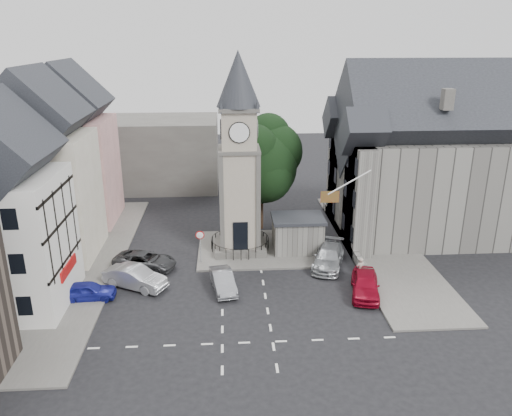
{
  "coord_description": "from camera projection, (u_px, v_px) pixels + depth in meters",
  "views": [
    {
      "loc": [
        -1.09,
        -30.78,
        17.32
      ],
      "look_at": [
        1.16,
        5.0,
        4.8
      ],
      "focal_mm": 35.0,
      "sensor_mm": 36.0,
      "label": 1
    }
  ],
  "objects": [
    {
      "name": "ground",
      "position": [
        244.0,
        297.0,
        34.78
      ],
      "size": [
        120.0,
        120.0,
        0.0
      ],
      "primitive_type": "plane",
      "color": "black",
      "rests_on": "ground"
    },
    {
      "name": "pavement_west",
      "position": [
        84.0,
        263.0,
        39.67
      ],
      "size": [
        6.0,
        30.0,
        0.14
      ],
      "primitive_type": "cube",
      "color": "#595651",
      "rests_on": "ground"
    },
    {
      "name": "pavement_east",
      "position": [
        379.0,
        246.0,
        43.01
      ],
      "size": [
        6.0,
        26.0,
        0.14
      ],
      "primitive_type": "cube",
      "color": "#595651",
      "rests_on": "ground"
    },
    {
      "name": "central_island",
      "position": [
        258.0,
        249.0,
        42.38
      ],
      "size": [
        10.0,
        8.0,
        0.16
      ],
      "primitive_type": "cube",
      "color": "#595651",
      "rests_on": "ground"
    },
    {
      "name": "road_markings",
      "position": [
        248.0,
        343.0,
        29.6
      ],
      "size": [
        20.0,
        8.0,
        0.01
      ],
      "primitive_type": "cube",
      "color": "silver",
      "rests_on": "ground"
    },
    {
      "name": "clock_tower",
      "position": [
        239.0,
        157.0,
        39.63
      ],
      "size": [
        4.86,
        4.86,
        16.25
      ],
      "color": "#4C4944",
      "rests_on": "ground"
    },
    {
      "name": "stone_shelter",
      "position": [
        298.0,
        234.0,
        41.62
      ],
      "size": [
        4.3,
        3.3,
        3.08
      ],
      "color": "#5C5A55",
      "rests_on": "ground"
    },
    {
      "name": "town_tree",
      "position": [
        260.0,
        156.0,
        44.85
      ],
      "size": [
        7.2,
        7.2,
        10.8
      ],
      "color": "black",
      "rests_on": "ground"
    },
    {
      "name": "warning_sign_post",
      "position": [
        200.0,
        241.0,
        39.04
      ],
      "size": [
        0.7,
        0.19,
        2.85
      ],
      "color": "black",
      "rests_on": "ground"
    },
    {
      "name": "terrace_pink",
      "position": [
        72.0,
        155.0,
        46.76
      ],
      "size": [
        8.1,
        7.6,
        12.8
      ],
      "color": "tan",
      "rests_on": "ground"
    },
    {
      "name": "terrace_cream",
      "position": [
        43.0,
        178.0,
        39.23
      ],
      "size": [
        8.1,
        7.6,
        12.8
      ],
      "color": "beige",
      "rests_on": "ground"
    },
    {
      "name": "terrace_tudor",
      "position": [
        1.0,
        219.0,
        31.82
      ],
      "size": [
        8.1,
        7.6,
        12.0
      ],
      "color": "silver",
      "rests_on": "ground"
    },
    {
      "name": "backdrop_west",
      "position": [
        133.0,
        153.0,
        59.13
      ],
      "size": [
        20.0,
        10.0,
        8.0
      ],
      "primitive_type": "cube",
      "color": "#4C4944",
      "rests_on": "ground"
    },
    {
      "name": "east_building",
      "position": [
        415.0,
        167.0,
        44.0
      ],
      "size": [
        14.4,
        11.4,
        12.6
      ],
      "color": "#5C5A55",
      "rests_on": "ground"
    },
    {
      "name": "east_boundary_wall",
      "position": [
        342.0,
        234.0,
        44.6
      ],
      "size": [
        0.4,
        16.0,
        0.9
      ],
      "primitive_type": "cube",
      "color": "#5C5A55",
      "rests_on": "ground"
    },
    {
      "name": "flagpole",
      "position": [
        349.0,
        182.0,
        36.71
      ],
      "size": [
        3.68,
        0.1,
        2.74
      ],
      "color": "white",
      "rests_on": "ground"
    },
    {
      "name": "car_west_blue",
      "position": [
        88.0,
        291.0,
        34.25
      ],
      "size": [
        3.85,
        1.71,
        1.29
      ],
      "primitive_type": "imported",
      "rotation": [
        0.0,
        0.0,
        1.62
      ],
      "color": "navy",
      "rests_on": "ground"
    },
    {
      "name": "car_west_silver",
      "position": [
        135.0,
        277.0,
        35.85
      ],
      "size": [
        4.98,
        3.67,
        1.57
      ],
      "primitive_type": "imported",
      "rotation": [
        0.0,
        0.0,
        1.09
      ],
      "color": "#999BA0",
      "rests_on": "ground"
    },
    {
      "name": "car_west_grey",
      "position": [
        145.0,
        261.0,
        38.74
      ],
      "size": [
        5.29,
        3.5,
        1.35
      ],
      "primitive_type": "imported",
      "rotation": [
        0.0,
        0.0,
        1.29
      ],
      "color": "#303033",
      "rests_on": "ground"
    },
    {
      "name": "car_island_silver",
      "position": [
        223.0,
        281.0,
        35.56
      ],
      "size": [
        2.15,
        4.3,
        1.35
      ],
      "primitive_type": "imported",
      "rotation": [
        0.0,
        0.0,
        0.18
      ],
      "color": "gray",
      "rests_on": "ground"
    },
    {
      "name": "car_island_east",
      "position": [
        329.0,
        257.0,
        39.17
      ],
      "size": [
        3.71,
        5.65,
        1.52
      ],
      "primitive_type": "imported",
      "rotation": [
        0.0,
        0.0,
        -0.33
      ],
      "color": "#95999D",
      "rests_on": "ground"
    },
    {
      "name": "car_east_red",
      "position": [
        365.0,
        284.0,
        34.85
      ],
      "size": [
        2.85,
        4.94,
        1.58
      ],
      "primitive_type": "imported",
      "rotation": [
        0.0,
        0.0,
        -0.22
      ],
      "color": "maroon",
      "rests_on": "ground"
    },
    {
      "name": "pedestrian",
      "position": [
        360.0,
        269.0,
        36.89
      ],
      "size": [
        0.74,
        0.59,
        1.78
      ],
      "primitive_type": "imported",
      "rotation": [
        0.0,
        0.0,
        3.43
      ],
      "color": "#A9998B",
      "rests_on": "ground"
    }
  ]
}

